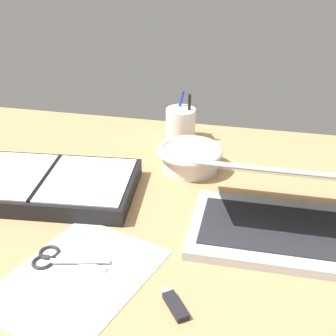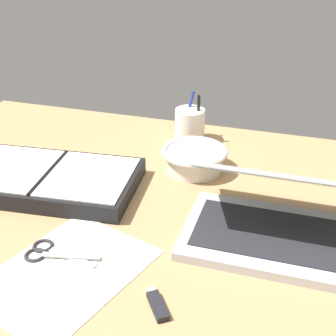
{
  "view_description": "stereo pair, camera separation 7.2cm",
  "coord_description": "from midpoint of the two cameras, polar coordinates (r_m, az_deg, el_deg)",
  "views": [
    {
      "loc": [
        16.7,
        -74.15,
        55.84
      ],
      "look_at": [
        -1.43,
        9.55,
        9.0
      ],
      "focal_mm": 50.0,
      "sensor_mm": 36.0,
      "label": 1
    },
    {
      "loc": [
        23.68,
        -72.33,
        55.84
      ],
      "look_at": [
        -1.43,
        9.55,
        9.0
      ],
      "focal_mm": 50.0,
      "sensor_mm": 36.0,
      "label": 2
    }
  ],
  "objects": [
    {
      "name": "paper_sheet_front",
      "position": [
        0.83,
        -13.59,
        -12.94
      ],
      "size": [
        28.61,
        33.17,
        0.16
      ],
      "primitive_type": "cube",
      "rotation": [
        0.0,
        0.0,
        -0.31
      ],
      "color": "silver",
      "rests_on": "desk_top"
    },
    {
      "name": "planner",
      "position": [
        1.06,
        -16.47,
        -1.96
      ],
      "size": [
        39.97,
        25.44,
        4.15
      ],
      "rotation": [
        0.0,
        0.0,
        0.09
      ],
      "color": "black",
      "rests_on": "desk_top"
    },
    {
      "name": "usb_drive",
      "position": [
        0.75,
        -2.01,
        -16.44
      ],
      "size": [
        5.51,
        6.77,
        1.0
      ],
      "rotation": [
        0.0,
        0.0,
        0.63
      ],
      "color": "black",
      "rests_on": "desk_top"
    },
    {
      "name": "laptop",
      "position": [
        0.9,
        11.61,
        -5.27
      ],
      "size": [
        33.96,
        25.57,
        16.73
      ],
      "rotation": [
        0.0,
        0.0,
        -0.0
      ],
      "color": "#B7B7BC",
      "rests_on": "desk_top"
    },
    {
      "name": "scissors",
      "position": [
        0.87,
        -16.0,
        -10.62
      ],
      "size": [
        13.63,
        6.62,
        0.8
      ],
      "rotation": [
        0.0,
        0.0,
        -0.0
      ],
      "color": "#B7B7BC",
      "rests_on": "desk_top"
    },
    {
      "name": "desk_top",
      "position": [
        0.94,
        -2.61,
        -7.18
      ],
      "size": [
        140.0,
        100.0,
        2.0
      ],
      "primitive_type": "cube",
      "color": "tan",
      "rests_on": "ground"
    },
    {
      "name": "pen_cup",
      "position": [
        1.25,
        -0.1,
        5.33
      ],
      "size": [
        7.89,
        7.89,
        13.22
      ],
      "color": "white",
      "rests_on": "desk_top"
    },
    {
      "name": "bowl",
      "position": [
        1.1,
        0.81,
        1.29
      ],
      "size": [
        15.63,
        15.63,
        5.44
      ],
      "color": "silver",
      "rests_on": "desk_top"
    }
  ]
}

